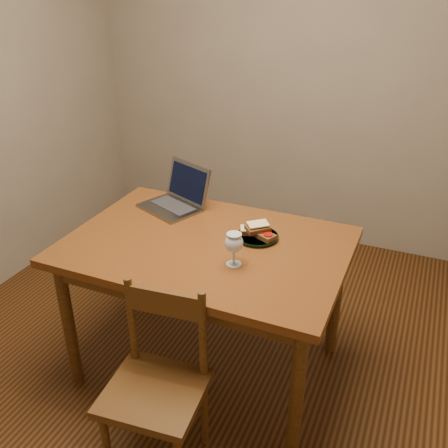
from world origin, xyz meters
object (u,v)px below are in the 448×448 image
at_px(chair, 156,379).
at_px(plate, 257,237).
at_px(table, 207,258).
at_px(laptop, 178,196).
at_px(milk_glass, 234,249).

bearing_deg(chair, plate, 72.79).
bearing_deg(table, plate, 33.17).
relative_size(plate, laptop, 0.52).
distance_m(plate, milk_glass, 0.27).
bearing_deg(plate, chair, -101.56).
distance_m(table, laptop, 0.46).
xyz_separation_m(chair, milk_glass, (0.14, 0.47, 0.37)).
xyz_separation_m(plate, milk_glass, (-0.01, -0.26, 0.07)).
bearing_deg(plate, laptop, 161.04).
distance_m(milk_glass, laptop, 0.67).
bearing_deg(milk_glass, chair, -106.38).
height_order(chair, laptop, laptop).
bearing_deg(plate, table, -146.83).
relative_size(plate, milk_glass, 1.31).
height_order(milk_glass, laptop, laptop).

